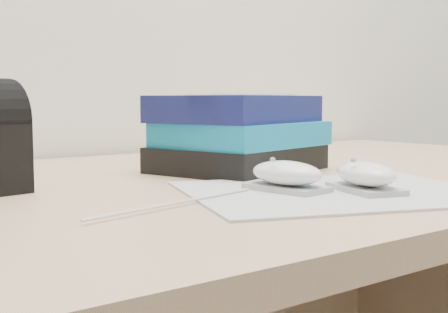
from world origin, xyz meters
TOP-DOWN VIEW (x-y plane):
  - mousepad at (0.04, 1.37)m, footprint 0.42×0.37m
  - mouse_rear at (-0.01, 1.41)m, footprint 0.06×0.10m
  - mouse_front at (0.06, 1.35)m, footprint 0.08×0.11m
  - usb_cable at (-0.16, 1.41)m, footprint 0.23×0.06m
  - book_stack at (0.09, 1.62)m, footprint 0.28×0.24m

SIDE VIEW (x-z plane):
  - mousepad at x=0.04m, z-range 0.73..0.73m
  - usb_cable at x=-0.16m, z-range 0.73..0.74m
  - mouse_rear at x=-0.01m, z-range 0.73..0.77m
  - mouse_front at x=0.06m, z-range 0.73..0.77m
  - book_stack at x=0.09m, z-range 0.73..0.84m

